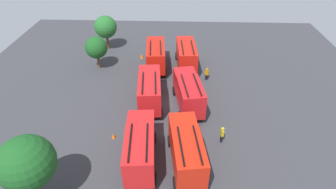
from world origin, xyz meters
The scene contains 16 objects.
ground_plane centered at (0.00, 0.00, 0.00)m, with size 54.76×54.76×0.00m, color #38383D.
fire_truck_0 centered at (-9.12, -1.97, 2.15)m, with size 7.45×3.50×3.88m.
fire_truck_1 centered at (-0.40, -2.34, 2.15)m, with size 7.50×3.70×3.88m.
fire_truck_2 centered at (8.77, -2.25, 2.15)m, with size 7.35×3.15×3.88m.
fire_truck_3 centered at (-8.95, 2.12, 2.15)m, with size 7.37×3.22×3.88m.
fire_truck_4 centered at (-0.09, 2.12, 2.15)m, with size 7.39×3.26×3.88m.
fire_truck_5 centered at (8.49, 2.07, 2.15)m, with size 7.37×3.22×3.88m.
firefighter_0 centered at (4.59, -2.06, 0.91)m, with size 0.48×0.43×1.64m.
firefighter_1 centered at (5.63, -4.99, 0.96)m, with size 0.45×0.48×1.71m.
firefighter_2 centered at (-5.99, -5.59, 1.04)m, with size 0.46×0.32×1.83m.
tree_0 centered at (-12.99, 9.74, 4.36)m, with size 4.18×4.18×6.48m.
tree_1 centered at (8.26, 10.32, 3.22)m, with size 3.09×3.09×4.79m.
tree_2 centered at (14.66, 10.42, 3.66)m, with size 3.51×3.51×5.44m.
traffic_cone_0 centered at (11.43, 4.49, 0.37)m, with size 0.51×0.51×0.73m, color #F2600C.
traffic_cone_1 centered at (1.60, -4.56, 0.29)m, with size 0.41×0.41×0.59m, color #F2600C.
traffic_cone_2 centered at (-5.90, 5.35, 0.28)m, with size 0.39×0.39×0.56m, color #F2600C.
Camera 1 is at (-25.42, -0.99, 19.74)m, focal length 28.68 mm.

